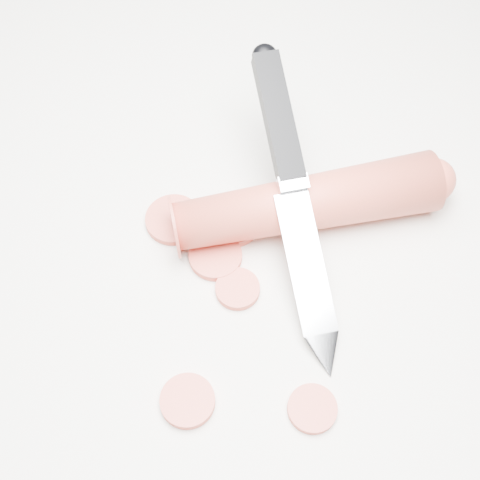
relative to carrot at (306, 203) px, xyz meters
The scene contains 9 objects.
ground 0.05m from the carrot, 76.35° to the right, with size 2.40×2.40×0.00m, color silver.
carrot is the anchor object (origin of this frame).
carrot_slice_0 0.08m from the carrot, 92.34° to the right, with size 0.03×0.03×0.01m, color #C14132.
carrot_slice_1 0.05m from the carrot, 134.58° to the right, with size 0.03×0.03×0.01m, color #C14132.
carrot_slice_2 0.10m from the carrot, 141.19° to the right, with size 0.04×0.04×0.01m, color #C14132.
carrot_slice_3 0.16m from the carrot, 82.74° to the right, with size 0.03×0.03×0.01m, color #C14132.
carrot_slice_4 0.07m from the carrot, 115.79° to the right, with size 0.04×0.04×0.01m, color #C14132.
carrot_slice_5 0.14m from the carrot, 52.88° to the right, with size 0.03×0.03×0.01m, color #C14132.
kitchen_knife 0.03m from the carrot, 87.31° to the right, with size 0.18×0.16×0.09m, color #B7B9BE, non-canonical shape.
Camera 1 is at (0.11, -0.18, 0.41)m, focal length 50.00 mm.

